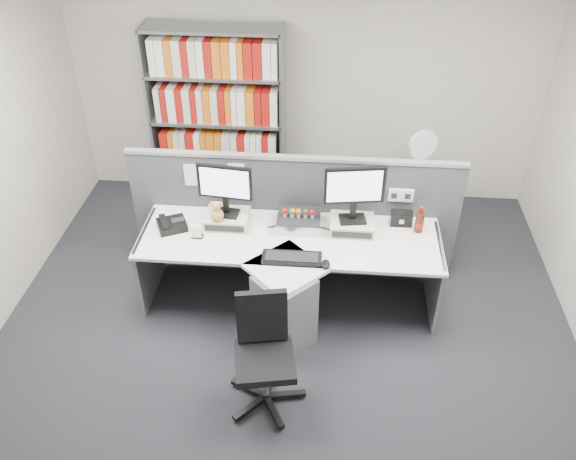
# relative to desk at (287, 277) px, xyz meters

# --- Properties ---
(ground) EXTENTS (5.50, 5.50, 0.00)m
(ground) POSITION_rel_desk_xyz_m (0.00, -0.60, -0.46)
(ground) COLOR #282A30
(ground) RESTS_ON ground
(room_shell) EXTENTS (5.04, 5.54, 2.72)m
(room_shell) POSITION_rel_desk_xyz_m (0.00, -0.60, 1.33)
(room_shell) COLOR beige
(room_shell) RESTS_ON ground
(partition) EXTENTS (3.00, 0.08, 1.27)m
(partition) POSITION_rel_desk_xyz_m (0.00, 0.65, 0.19)
(partition) COLOR #404449
(partition) RESTS_ON ground
(desk) EXTENTS (2.60, 1.20, 0.72)m
(desk) POSITION_rel_desk_xyz_m (0.00, 0.00, 0.00)
(desk) COLOR white
(desk) RESTS_ON ground
(monitor_riser_left) EXTENTS (0.38, 0.31, 0.10)m
(monitor_riser_left) POSITION_rel_desk_xyz_m (-0.57, 0.38, 0.31)
(monitor_riser_left) COLOR beige
(monitor_riser_left) RESTS_ON desk
(monitor_riser_right) EXTENTS (0.38, 0.31, 0.10)m
(monitor_riser_right) POSITION_rel_desk_xyz_m (0.53, 0.38, 0.31)
(monitor_riser_right) COLOR beige
(monitor_riser_right) RESTS_ON desk
(monitor_left) EXTENTS (0.48, 0.17, 0.48)m
(monitor_left) POSITION_rel_desk_xyz_m (-0.57, 0.38, 0.65)
(monitor_left) COLOR black
(monitor_left) RESTS_ON monitor_riser_left
(monitor_right) EXTENTS (0.51, 0.20, 0.52)m
(monitor_right) POSITION_rel_desk_xyz_m (0.53, 0.38, 0.68)
(monitor_right) COLOR black
(monitor_right) RESTS_ON monitor_riser_right
(desktop_pc) EXTENTS (0.37, 0.33, 0.10)m
(desktop_pc) POSITION_rel_desk_xyz_m (0.06, 0.41, 0.31)
(desktop_pc) COLOR black
(desktop_pc) RESTS_ON desk
(figurines) EXTENTS (0.29, 0.05, 0.09)m
(figurines) POSITION_rel_desk_xyz_m (0.06, 0.39, 0.41)
(figurines) COLOR beige
(figurines) RESTS_ON desktop_pc
(keyboard) EXTENTS (0.49, 0.19, 0.03)m
(keyboard) POSITION_rel_desk_xyz_m (0.04, -0.08, 0.28)
(keyboard) COLOR black
(keyboard) RESTS_ON desk
(mouse) EXTENTS (0.07, 0.11, 0.04)m
(mouse) POSITION_rel_desk_xyz_m (0.32, -0.14, 0.29)
(mouse) COLOR black
(mouse) RESTS_ON desk
(desk_phone) EXTENTS (0.31, 0.30, 0.10)m
(desk_phone) POSITION_rel_desk_xyz_m (-1.05, 0.27, 0.30)
(desk_phone) COLOR black
(desk_phone) RESTS_ON desk
(desk_calendar) EXTENTS (0.10, 0.07, 0.12)m
(desk_calendar) POSITION_rel_desk_xyz_m (-0.79, 0.16, 0.31)
(desk_calendar) COLOR black
(desk_calendar) RESTS_ON desk
(plush_toy) EXTENTS (0.11, 0.11, 0.19)m
(plush_toy) POSITION_rel_desk_xyz_m (-0.63, 0.28, 0.45)
(plush_toy) COLOR #BE923F
(plush_toy) RESTS_ON monitor_riser_left
(speaker) EXTENTS (0.19, 0.11, 0.13)m
(speaker) POSITION_rel_desk_xyz_m (0.96, 0.50, 0.33)
(speaker) COLOR black
(speaker) RESTS_ON desk
(cola_bottle) EXTENTS (0.08, 0.08, 0.26)m
(cola_bottle) POSITION_rel_desk_xyz_m (1.11, 0.41, 0.36)
(cola_bottle) COLOR #3F190A
(cola_bottle) RESTS_ON desk
(shelving_unit) EXTENTS (1.41, 0.40, 2.00)m
(shelving_unit) POSITION_rel_desk_xyz_m (-0.90, 1.85, 0.52)
(shelving_unit) COLOR slate
(shelving_unit) RESTS_ON ground
(filing_cabinet) EXTENTS (0.45, 0.61, 0.70)m
(filing_cabinet) POSITION_rel_desk_xyz_m (1.20, 1.40, -0.11)
(filing_cabinet) COLOR slate
(filing_cabinet) RESTS_ON ground
(desk_fan) EXTENTS (0.29, 0.19, 0.50)m
(desk_fan) POSITION_rel_desk_xyz_m (1.20, 1.40, 0.56)
(desk_fan) COLOR white
(desk_fan) RESTS_ON filing_cabinet
(office_chair) EXTENTS (0.60, 0.60, 0.91)m
(office_chair) POSITION_rel_desk_xyz_m (-0.10, -0.86, 0.03)
(office_chair) COLOR silver
(office_chair) RESTS_ON ground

